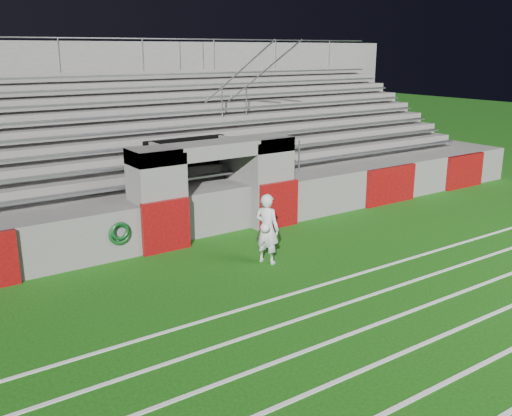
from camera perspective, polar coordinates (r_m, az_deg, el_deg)
ground at (r=13.46m, az=3.70°, el=-6.35°), size 90.00×90.00×0.00m
field_markings at (r=10.43m, az=21.57°, el=-14.37°), size 28.00×8.09×0.01m
stadium_structure at (r=19.68m, az=-10.83°, el=4.99°), size 26.00×8.48×5.42m
goalkeeper_with_ball at (r=13.69m, az=1.10°, el=-2.08°), size 0.65×0.74×1.73m
hose_coil at (r=14.21m, az=-13.46°, el=-2.44°), size 0.56×0.15×0.60m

